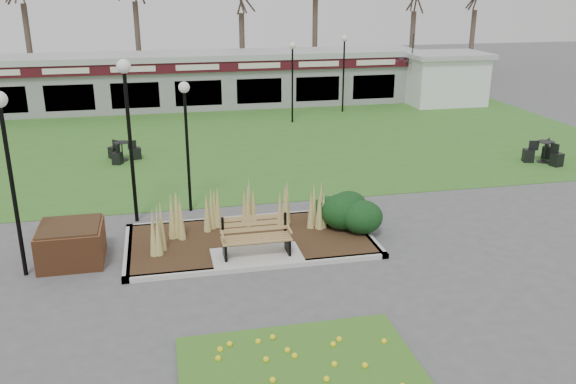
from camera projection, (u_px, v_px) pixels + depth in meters
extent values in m
plane|color=#515154|center=(258.00, 262.00, 14.85)|extent=(100.00, 100.00, 0.00)
cube|color=#3D6C22|center=(211.00, 142.00, 25.93)|extent=(34.00, 16.00, 0.02)
cube|color=#387621|center=(301.00, 372.00, 10.59)|extent=(4.20, 3.00, 0.08)
cube|color=#312213|center=(250.00, 240.00, 15.94)|extent=(6.22, 3.22, 0.12)
cube|color=#B7B7B2|center=(261.00, 267.00, 14.45)|extent=(6.40, 0.18, 0.12)
cube|color=#B7B7B2|center=(241.00, 218.00, 17.43)|extent=(6.40, 0.18, 0.12)
cube|color=#B7B7B2|center=(128.00, 251.00, 15.32)|extent=(0.18, 3.40, 0.12)
cube|color=#B7B7B2|center=(363.00, 231.00, 16.56)|extent=(0.18, 3.40, 0.12)
cube|color=#B7B7B2|center=(257.00, 257.00, 14.97)|extent=(2.20, 1.20, 0.13)
cone|color=tan|center=(175.00, 218.00, 15.72)|extent=(0.36, 0.36, 1.15)
cone|color=tan|center=(212.00, 210.00, 16.29)|extent=(0.36, 0.36, 1.15)
cone|color=tan|center=(251.00, 204.00, 16.70)|extent=(0.36, 0.36, 1.15)
cone|color=tan|center=(285.00, 204.00, 16.69)|extent=(0.36, 0.36, 1.15)
cone|color=tan|center=(317.00, 207.00, 16.48)|extent=(0.36, 0.36, 1.15)
cone|color=tan|center=(155.00, 231.00, 14.88)|extent=(0.36, 0.36, 1.15)
ellipsoid|color=black|center=(344.00, 212.00, 16.47)|extent=(1.21, 1.10, 0.99)
ellipsoid|color=black|center=(362.00, 217.00, 16.20)|extent=(1.10, 1.00, 0.90)
ellipsoid|color=black|center=(349.00, 206.00, 17.01)|extent=(1.06, 0.96, 0.86)
ellipsoid|color=black|center=(328.00, 210.00, 16.91)|extent=(0.92, 0.84, 0.76)
cube|color=#A6804B|center=(256.00, 239.00, 14.81)|extent=(1.70, 0.57, 0.04)
cube|color=#A6804B|center=(254.00, 223.00, 15.00)|extent=(1.70, 0.13, 0.44)
cube|color=black|center=(225.00, 250.00, 14.72)|extent=(0.06, 0.55, 0.42)
cube|color=black|center=(288.00, 244.00, 15.04)|extent=(0.06, 0.55, 0.42)
cube|color=black|center=(223.00, 227.00, 14.85)|extent=(0.06, 0.06, 0.50)
cube|color=black|center=(285.00, 222.00, 15.16)|extent=(0.06, 0.06, 0.50)
cube|color=#A6804B|center=(223.00, 235.00, 14.57)|extent=(0.05, 0.50, 0.04)
cube|color=#A6804B|center=(289.00, 229.00, 14.89)|extent=(0.05, 0.50, 0.04)
cube|color=brown|center=(72.00, 244.00, 14.75)|extent=(1.50, 1.50, 0.90)
cube|color=#312213|center=(69.00, 226.00, 14.60)|extent=(1.40, 1.40, 0.06)
cube|color=gray|center=(196.00, 83.00, 32.90)|extent=(24.00, 3.00, 2.60)
cube|color=#420E16|center=(197.00, 67.00, 31.13)|extent=(24.00, 0.18, 0.55)
cube|color=silver|center=(195.00, 56.00, 32.43)|extent=(24.60, 3.40, 0.30)
cube|color=silver|center=(198.00, 67.00, 31.03)|extent=(22.00, 0.02, 0.28)
cube|color=black|center=(199.00, 93.00, 31.66)|extent=(22.00, 0.10, 1.30)
cube|color=white|center=(444.00, 80.00, 33.75)|extent=(4.00, 3.00, 2.60)
cube|color=silver|center=(446.00, 55.00, 33.30)|extent=(4.40, 3.40, 0.25)
cylinder|color=#47382B|center=(41.00, 48.00, 38.08)|extent=(0.36, 0.36, 5.17)
cylinder|color=#47382B|center=(140.00, 46.00, 39.28)|extent=(0.36, 0.36, 5.17)
cylinder|color=#47382B|center=(232.00, 44.00, 40.47)|extent=(0.36, 0.36, 5.17)
cylinder|color=#47382B|center=(319.00, 42.00, 41.67)|extent=(0.36, 0.36, 5.17)
cylinder|color=#47382B|center=(402.00, 40.00, 42.87)|extent=(0.36, 0.36, 5.17)
cylinder|color=#47382B|center=(479.00, 39.00, 44.07)|extent=(0.36, 0.36, 5.17)
cylinder|color=black|center=(14.00, 195.00, 13.56)|extent=(0.10, 0.10, 3.96)
cylinder|color=black|center=(188.00, 153.00, 17.62)|extent=(0.09, 0.09, 3.54)
sphere|color=white|center=(184.00, 87.00, 17.00)|extent=(0.32, 0.32, 0.32)
cylinder|color=black|center=(131.00, 150.00, 16.72)|extent=(0.11, 0.11, 4.20)
sphere|color=white|center=(124.00, 66.00, 15.98)|extent=(0.38, 0.38, 0.38)
cylinder|color=black|center=(292.00, 86.00, 29.01)|extent=(0.09, 0.09, 3.52)
sphere|color=white|center=(292.00, 46.00, 28.39)|extent=(0.32, 0.32, 0.32)
cylinder|color=black|center=(343.00, 77.00, 31.44)|extent=(0.09, 0.09, 3.62)
sphere|color=white|center=(345.00, 38.00, 30.80)|extent=(0.33, 0.33, 0.33)
cylinder|color=black|center=(123.00, 160.00, 23.26)|extent=(0.42, 0.42, 0.03)
cylinder|color=black|center=(122.00, 151.00, 23.15)|extent=(0.05, 0.05, 0.68)
cylinder|color=black|center=(121.00, 142.00, 23.03)|extent=(0.57, 0.57, 0.02)
cube|color=black|center=(136.00, 153.00, 23.38)|extent=(0.38, 0.38, 0.44)
cube|color=black|center=(114.00, 153.00, 23.49)|extent=(0.46, 0.46, 0.44)
cube|color=black|center=(117.00, 158.00, 22.70)|extent=(0.41, 0.41, 0.44)
cylinder|color=black|center=(543.00, 162.00, 23.03)|extent=(0.47, 0.47, 0.03)
cylinder|color=black|center=(545.00, 152.00, 22.90)|extent=(0.05, 0.05, 0.77)
cylinder|color=black|center=(546.00, 142.00, 22.77)|extent=(0.64, 0.64, 0.03)
cube|color=black|center=(548.00, 152.00, 23.41)|extent=(0.51, 0.51, 0.49)
cube|color=black|center=(528.00, 155.00, 22.99)|extent=(0.45, 0.45, 0.49)
cube|color=black|center=(557.00, 160.00, 22.45)|extent=(0.44, 0.44, 0.49)
cylinder|color=black|center=(410.00, 85.00, 33.42)|extent=(0.06, 0.06, 2.20)
imported|color=#3574BC|center=(411.00, 73.00, 33.21)|extent=(2.30, 2.34, 2.01)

